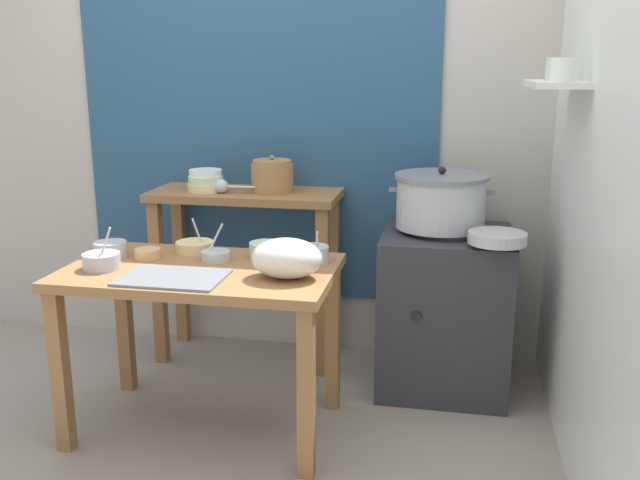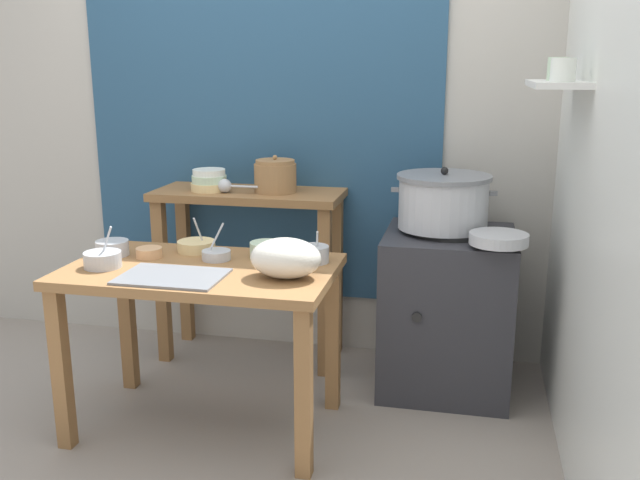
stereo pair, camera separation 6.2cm
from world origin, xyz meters
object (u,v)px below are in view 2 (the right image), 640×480
at_px(wide_pan, 499,239).
at_px(prep_bowl_3, 216,254).
at_px(prep_table, 202,292).
at_px(prep_bowl_4, 267,249).
at_px(prep_bowl_1, 196,245).
at_px(bowl_stack_enamel, 209,181).
at_px(prep_bowl_0, 112,247).
at_px(prep_bowl_2, 149,252).
at_px(back_shelf_table, 249,233).
at_px(ladle, 227,186).
at_px(stove_block, 447,310).
at_px(serving_tray, 172,277).
at_px(prep_bowl_5, 103,259).
at_px(prep_bowl_6, 313,253).
at_px(clay_pot, 275,176).
at_px(plastic_bag, 286,258).
at_px(steamer_pot, 443,201).

distance_m(wide_pan, prep_bowl_3, 1.20).
relative_size(prep_table, prep_bowl_4, 7.68).
height_order(prep_bowl_1, prep_bowl_3, prep_bowl_1).
height_order(prep_table, bowl_stack_enamel, bowl_stack_enamel).
relative_size(prep_bowl_0, prep_bowl_2, 1.26).
relative_size(back_shelf_table, prep_bowl_1, 5.78).
bearing_deg(ladle, stove_block, -2.76).
height_order(stove_block, prep_bowl_2, stove_block).
relative_size(serving_tray, wide_pan, 1.60).
height_order(wide_pan, prep_bowl_5, prep_bowl_5).
xyz_separation_m(prep_table, prep_bowl_0, (-0.44, 0.08, 0.15)).
bearing_deg(prep_bowl_3, prep_bowl_2, -175.27).
distance_m(prep_bowl_1, prep_bowl_5, 0.42).
bearing_deg(prep_bowl_1, prep_bowl_0, -157.07).
relative_size(prep_bowl_3, prep_bowl_6, 1.11).
relative_size(prep_table, wide_pan, 4.39).
bearing_deg(stove_block, prep_bowl_2, -156.58).
distance_m(clay_pot, prep_bowl_4, 0.63).
height_order(prep_bowl_0, prep_bowl_4, prep_bowl_4).
xyz_separation_m(wide_pan, prep_bowl_0, (-1.63, -0.31, -0.05)).
bearing_deg(plastic_bag, wide_pan, 29.75).
bearing_deg(serving_tray, prep_bowl_6, 34.25).
xyz_separation_m(stove_block, prep_bowl_6, (-0.55, -0.47, 0.37)).
distance_m(prep_bowl_0, prep_bowl_2, 0.17).
height_order(clay_pot, prep_bowl_2, clay_pot).
distance_m(bowl_stack_enamel, serving_tray, 0.94).
bearing_deg(prep_bowl_5, prep_bowl_1, 48.67).
relative_size(prep_bowl_5, prep_bowl_6, 1.25).
relative_size(clay_pot, prep_bowl_1, 1.28).
bearing_deg(stove_block, plastic_bag, -130.81).
bearing_deg(ladle, plastic_bag, -56.26).
bearing_deg(prep_bowl_3, clay_pot, 83.04).
bearing_deg(stove_block, prep_bowl_0, -158.98).
distance_m(prep_bowl_1, prep_bowl_3, 0.17).
xyz_separation_m(prep_bowl_4, prep_bowl_5, (-0.61, -0.28, -0.00)).
xyz_separation_m(prep_bowl_2, prep_bowl_4, (0.49, 0.10, 0.01)).
relative_size(back_shelf_table, ladle, 3.23).
bearing_deg(bowl_stack_enamel, plastic_bag, -52.35).
bearing_deg(prep_bowl_0, prep_bowl_1, 22.93).
bearing_deg(prep_bowl_4, prep_bowl_1, 174.07).
distance_m(stove_block, prep_bowl_2, 1.41).
relative_size(prep_bowl_1, prep_bowl_6, 1.20).
xyz_separation_m(stove_block, serving_tray, (-1.04, -0.80, 0.34)).
height_order(plastic_bag, prep_bowl_6, plastic_bag).
distance_m(steamer_pot, clay_pot, 0.85).
relative_size(prep_bowl_2, prep_bowl_5, 0.64).
distance_m(ladle, prep_bowl_6, 0.78).
distance_m(stove_block, serving_tray, 1.35).
relative_size(back_shelf_table, steamer_pot, 1.98).
bearing_deg(prep_bowl_1, prep_table, -64.00).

